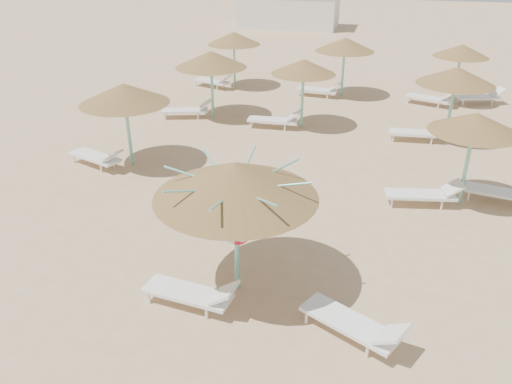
# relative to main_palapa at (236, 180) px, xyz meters

# --- Properties ---
(ground) EXTENTS (120.00, 120.00, 0.00)m
(ground) POSITION_rel_main_palapa_xyz_m (0.09, 0.07, -2.52)
(ground) COLOR tan
(ground) RESTS_ON ground
(main_palapa) EXTENTS (3.23, 3.23, 2.90)m
(main_palapa) POSITION_rel_main_palapa_xyz_m (0.00, 0.00, 0.00)
(main_palapa) COLOR #72C7B4
(main_palapa) RESTS_ON ground
(lounger_main_a) EXTENTS (2.01, 0.80, 0.71)m
(lounger_main_a) POSITION_rel_main_palapa_xyz_m (-0.67, -0.85, -2.18)
(lounger_main_a) COLOR white
(lounger_main_a) RESTS_ON ground
(lounger_main_b) EXTENTS (2.07, 1.45, 0.73)m
(lounger_main_b) POSITION_rel_main_palapa_xyz_m (2.54, -0.96, -2.17)
(lounger_main_b) COLOR white
(lounger_main_b) RESTS_ON ground
(palapa_field) EXTENTS (15.14, 12.88, 2.72)m
(palapa_field) POSITION_rel_main_palapa_xyz_m (-0.35, 10.93, -0.21)
(palapa_field) COLOR #72C7B4
(palapa_field) RESTS_ON ground
(service_hut) EXTENTS (8.40, 4.40, 3.25)m
(service_hut) POSITION_rel_main_palapa_xyz_m (-5.91, 35.07, -0.88)
(service_hut) COLOR silver
(service_hut) RESTS_ON ground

